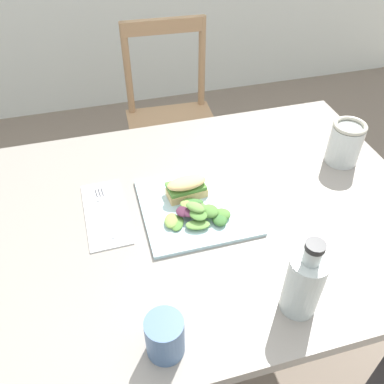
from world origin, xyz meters
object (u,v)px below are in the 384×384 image
object	(u,v)px
bottle_cold_brew	(303,286)
cup_extra_side	(165,336)
dining_table	(207,244)
sandwich_half_front	(187,187)
fork_on_napkin	(104,208)
plate_lunch	(196,206)
mason_jar_iced_tea	(345,145)
chair_wooden_far	(172,123)

from	to	relation	value
bottle_cold_brew	cup_extra_side	bearing A→B (deg)	-176.00
dining_table	sandwich_half_front	world-z (taller)	sandwich_half_front
sandwich_half_front	fork_on_napkin	size ratio (longest dim) A/B	0.58
plate_lunch	cup_extra_side	bearing A→B (deg)	-114.31
sandwich_half_front	mason_jar_iced_tea	world-z (taller)	mason_jar_iced_tea
dining_table	plate_lunch	size ratio (longest dim) A/B	4.05
mason_jar_iced_tea	cup_extra_side	size ratio (longest dim) A/B	1.37
fork_on_napkin	mason_jar_iced_tea	bearing A→B (deg)	1.81
sandwich_half_front	fork_on_napkin	xyz separation A→B (m)	(-0.21, 0.01, -0.03)
dining_table	plate_lunch	world-z (taller)	plate_lunch
sandwich_half_front	fork_on_napkin	bearing A→B (deg)	176.11
sandwich_half_front	bottle_cold_brew	size ratio (longest dim) A/B	0.56
chair_wooden_far	bottle_cold_brew	size ratio (longest dim) A/B	4.51
fork_on_napkin	cup_extra_side	distance (m)	0.42
sandwich_half_front	chair_wooden_far	bearing A→B (deg)	79.97
chair_wooden_far	bottle_cold_brew	world-z (taller)	bottle_cold_brew
plate_lunch	cup_extra_side	distance (m)	0.39
plate_lunch	sandwich_half_front	xyz separation A→B (m)	(-0.01, 0.04, 0.03)
chair_wooden_far	dining_table	bearing A→B (deg)	-96.56
dining_table	fork_on_napkin	size ratio (longest dim) A/B	6.01
chair_wooden_far	sandwich_half_front	distance (m)	0.89
plate_lunch	cup_extra_side	size ratio (longest dim) A/B	3.00
sandwich_half_front	bottle_cold_brew	bearing A→B (deg)	-69.96
chair_wooden_far	plate_lunch	bearing A→B (deg)	-98.63
bottle_cold_brew	sandwich_half_front	bearing A→B (deg)	110.04
fork_on_napkin	bottle_cold_brew	world-z (taller)	bottle_cold_brew
plate_lunch	bottle_cold_brew	xyz separation A→B (m)	(0.12, -0.33, 0.06)
mason_jar_iced_tea	dining_table	bearing A→B (deg)	-167.85
chair_wooden_far	sandwich_half_front	xyz separation A→B (m)	(-0.14, -0.81, 0.33)
chair_wooden_far	fork_on_napkin	xyz separation A→B (m)	(-0.36, -0.80, 0.30)
fork_on_napkin	cup_extra_side	size ratio (longest dim) A/B	2.02
mason_jar_iced_tea	cup_extra_side	world-z (taller)	mason_jar_iced_tea
plate_lunch	cup_extra_side	world-z (taller)	cup_extra_side
bottle_cold_brew	chair_wooden_far	bearing A→B (deg)	89.64
plate_lunch	mason_jar_iced_tea	xyz separation A→B (m)	(0.46, 0.08, 0.05)
fork_on_napkin	plate_lunch	bearing A→B (deg)	-14.02
dining_table	plate_lunch	bearing A→B (deg)	154.81
dining_table	mason_jar_iced_tea	distance (m)	0.48
dining_table	plate_lunch	xyz separation A→B (m)	(-0.03, 0.01, 0.14)
mason_jar_iced_tea	cup_extra_side	bearing A→B (deg)	-145.30
mason_jar_iced_tea	sandwich_half_front	bearing A→B (deg)	-175.62
mason_jar_iced_tea	cup_extra_side	distance (m)	0.75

